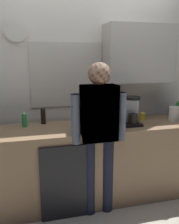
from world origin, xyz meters
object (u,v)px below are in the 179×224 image
object	(u,v)px
bottle_olive_oil	(102,111)
storage_canister	(174,114)
person_guest	(99,128)
cup_blue_mug	(172,112)
coffee_maker	(131,112)
mixing_bowl	(107,123)
dish_soap	(24,120)
cup_yellow_cup	(143,116)
bottle_dark_sauce	(43,116)
person_at_sink	(99,128)

from	to	relation	value
bottle_olive_oil	storage_canister	size ratio (longest dim) A/B	1.47
storage_canister	person_guest	distance (m)	1.09
cup_blue_mug	coffee_maker	bearing A→B (deg)	-158.69
mixing_bowl	storage_canister	size ratio (longest dim) A/B	1.29
mixing_bowl	storage_canister	xyz separation A→B (m)	(0.88, 0.03, 0.04)
mixing_bowl	dish_soap	world-z (taller)	dish_soap
cup_blue_mug	bottle_olive_oil	bearing A→B (deg)	-177.12
coffee_maker	bottle_olive_oil	size ratio (longest dim) A/B	1.32
dish_soap	mixing_bowl	bearing A→B (deg)	-12.92
coffee_maker	cup_blue_mug	xyz separation A→B (m)	(0.70, 0.27, -0.10)
dish_soap	cup_blue_mug	bearing A→B (deg)	1.80
cup_yellow_cup	coffee_maker	bearing A→B (deg)	-143.61
coffee_maker	person_guest	distance (m)	0.52
bottle_dark_sauce	storage_canister	distance (m)	1.58
coffee_maker	bottle_olive_oil	distance (m)	0.35
coffee_maker	cup_yellow_cup	world-z (taller)	coffee_maker
cup_yellow_cup	storage_canister	world-z (taller)	storage_canister
mixing_bowl	dish_soap	size ratio (longest dim) A/B	1.22
person_at_sink	person_guest	xyz separation A→B (m)	(0.00, 0.00, 0.00)
cup_blue_mug	mixing_bowl	bearing A→B (deg)	-165.08
dish_soap	bottle_dark_sauce	bearing A→B (deg)	19.88
cup_yellow_cup	person_guest	xyz separation A→B (m)	(-0.69, -0.42, 0.02)
storage_canister	person_at_sink	bearing A→B (deg)	-164.73
coffee_maker	dish_soap	distance (m)	1.20
person_guest	storage_canister	bearing A→B (deg)	-133.99
bottle_dark_sauce	person_at_sink	size ratio (longest dim) A/B	0.11
person_guest	bottle_olive_oil	bearing A→B (deg)	-80.83
mixing_bowl	bottle_olive_oil	bearing A→B (deg)	85.17
bottle_dark_sauce	storage_canister	size ratio (longest dim) A/B	1.06
cup_blue_mug	person_guest	xyz separation A→B (m)	(-1.16, -0.52, 0.02)
coffee_maker	mixing_bowl	distance (m)	0.31
bottle_olive_oil	cup_yellow_cup	xyz separation A→B (m)	(0.50, -0.05, -0.08)
bottle_olive_oil	person_at_sink	bearing A→B (deg)	-111.57
bottle_olive_oil	mixing_bowl	distance (m)	0.23
dish_soap	person_guest	bearing A→B (deg)	-32.24
bottle_olive_oil	person_at_sink	distance (m)	0.51
bottle_olive_oil	bottle_dark_sauce	bearing A→B (deg)	174.57
bottle_olive_oil	person_guest	bearing A→B (deg)	-111.57
person_at_sink	person_guest	bearing A→B (deg)	0.00
person_guest	person_at_sink	bearing A→B (deg)	-0.00
storage_canister	person_at_sink	xyz separation A→B (m)	(-1.05, -0.29, -0.02)
mixing_bowl	person_guest	bearing A→B (deg)	-123.40
dish_soap	person_guest	size ratio (longest dim) A/B	0.11
bottle_olive_oil	cup_blue_mug	xyz separation A→B (m)	(0.97, 0.05, -0.07)
cup_blue_mug	person_guest	world-z (taller)	person_guest
bottle_dark_sauce	cup_yellow_cup	xyz separation A→B (m)	(1.20, -0.12, -0.05)
coffee_maker	dish_soap	bearing A→B (deg)	169.69
cup_yellow_cup	person_at_sink	world-z (taller)	person_at_sink
cup_blue_mug	storage_canister	size ratio (longest dim) A/B	0.59
bottle_dark_sauce	cup_yellow_cup	distance (m)	1.21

